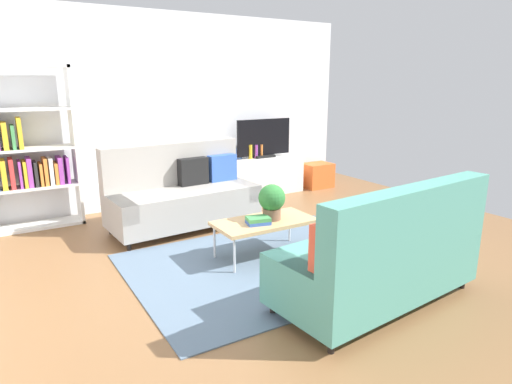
% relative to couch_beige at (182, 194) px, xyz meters
% --- Properties ---
extents(ground_plane, '(7.68, 7.68, 0.00)m').
position_rel_couch_beige_xyz_m(ground_plane, '(0.26, -1.49, -0.45)').
color(ground_plane, brown).
extents(wall_far, '(6.40, 0.12, 2.90)m').
position_rel_couch_beige_xyz_m(wall_far, '(0.26, 1.31, 1.00)').
color(wall_far, silver).
rests_on(wall_far, ground_plane).
extents(area_rug, '(2.90, 2.20, 0.01)m').
position_rel_couch_beige_xyz_m(area_rug, '(0.34, -1.62, -0.44)').
color(area_rug, slate).
rests_on(area_rug, ground_plane).
extents(couch_beige, '(1.95, 0.97, 1.10)m').
position_rel_couch_beige_xyz_m(couch_beige, '(0.00, 0.00, 0.00)').
color(couch_beige, gray).
rests_on(couch_beige, ground_plane).
extents(couch_green, '(1.97, 1.01, 1.10)m').
position_rel_couch_beige_xyz_m(couch_green, '(0.68, -2.85, 0.00)').
color(couch_green, teal).
rests_on(couch_green, ground_plane).
extents(coffee_table, '(1.10, 0.56, 0.42)m').
position_rel_couch_beige_xyz_m(coffee_table, '(0.39, -1.42, -0.05)').
color(coffee_table, tan).
rests_on(coffee_table, ground_plane).
extents(tv_console, '(1.40, 0.44, 0.64)m').
position_rel_couch_beige_xyz_m(tv_console, '(1.85, 0.97, -0.13)').
color(tv_console, silver).
rests_on(tv_console, ground_plane).
extents(tv, '(1.00, 0.20, 0.64)m').
position_rel_couch_beige_xyz_m(tv, '(1.85, 0.95, 0.51)').
color(tv, black).
rests_on(tv, tv_console).
extents(bookshelf, '(1.10, 0.36, 2.10)m').
position_rel_couch_beige_xyz_m(bookshelf, '(-1.69, 0.99, 0.54)').
color(bookshelf, white).
rests_on(bookshelf, ground_plane).
extents(storage_trunk, '(0.52, 0.40, 0.44)m').
position_rel_couch_beige_xyz_m(storage_trunk, '(2.95, 0.87, -0.23)').
color(storage_trunk, orange).
rests_on(storage_trunk, ground_plane).
extents(potted_plant, '(0.29, 0.29, 0.39)m').
position_rel_couch_beige_xyz_m(potted_plant, '(0.47, -1.43, 0.19)').
color(potted_plant, brown).
rests_on(potted_plant, coffee_table).
extents(table_book_0, '(0.27, 0.23, 0.04)m').
position_rel_couch_beige_xyz_m(table_book_0, '(0.26, -1.49, -0.01)').
color(table_book_0, '#3359B2').
rests_on(table_book_0, coffee_table).
extents(table_book_1, '(0.27, 0.23, 0.04)m').
position_rel_couch_beige_xyz_m(table_book_1, '(0.26, -1.49, 0.03)').
color(table_book_1, '#3F8C4C').
rests_on(table_book_1, table_book_0).
extents(vase_0, '(0.08, 0.08, 0.13)m').
position_rel_couch_beige_xyz_m(vase_0, '(1.27, 1.02, 0.26)').
color(vase_0, '#B24C4C').
rests_on(vase_0, tv_console).
extents(vase_1, '(0.11, 0.11, 0.17)m').
position_rel_couch_beige_xyz_m(vase_1, '(1.41, 1.02, 0.28)').
color(vase_1, '#4C72B2').
rests_on(vase_1, tv_console).
extents(bottle_0, '(0.06, 0.06, 0.23)m').
position_rel_couch_beige_xyz_m(bottle_0, '(1.58, 0.93, 0.31)').
color(bottle_0, gold).
rests_on(bottle_0, tv_console).
extents(bottle_1, '(0.06, 0.06, 0.22)m').
position_rel_couch_beige_xyz_m(bottle_1, '(1.69, 0.93, 0.31)').
color(bottle_1, purple).
rests_on(bottle_1, tv_console).
extents(bottle_2, '(0.04, 0.04, 0.22)m').
position_rel_couch_beige_xyz_m(bottle_2, '(1.79, 0.93, 0.30)').
color(bottle_2, orange).
rests_on(bottle_2, tv_console).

